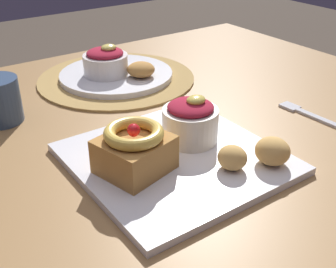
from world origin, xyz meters
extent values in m
cube|color=olive|center=(0.00, 0.00, 0.71)|extent=(1.20, 1.01, 0.04)
cylinder|color=olive|center=(0.51, 0.42, 0.34)|extent=(0.07, 0.07, 0.69)
cylinder|color=#AD894C|center=(0.06, 0.28, 0.73)|extent=(0.35, 0.35, 0.00)
cube|color=white|center=(-0.04, -0.08, 0.74)|extent=(0.29, 0.29, 0.01)
cube|color=#B77F3D|center=(-0.11, -0.08, 0.77)|extent=(0.11, 0.11, 0.05)
torus|color=#E5BC4C|center=(-0.11, -0.08, 0.80)|extent=(0.10, 0.10, 0.02)
sphere|color=red|center=(-0.11, -0.08, 0.81)|extent=(0.02, 0.02, 0.02)
cylinder|color=silver|center=(0.01, -0.05, 0.77)|extent=(0.09, 0.09, 0.05)
ellipsoid|color=#A31E33|center=(0.01, -0.05, 0.80)|extent=(0.07, 0.07, 0.02)
ellipsoid|color=#E5CC56|center=(0.02, -0.06, 0.81)|extent=(0.03, 0.03, 0.01)
ellipsoid|color=tan|center=(0.01, -0.15, 0.76)|extent=(0.04, 0.04, 0.04)
ellipsoid|color=tan|center=(0.07, -0.18, 0.76)|extent=(0.05, 0.05, 0.04)
cylinder|color=white|center=(0.06, 0.28, 0.74)|extent=(0.25, 0.25, 0.01)
cylinder|color=white|center=(0.04, 0.28, 0.77)|extent=(0.10, 0.10, 0.04)
ellipsoid|color=#A31E33|center=(0.04, 0.28, 0.80)|extent=(0.08, 0.08, 0.02)
ellipsoid|color=#EAD666|center=(0.04, 0.27, 0.81)|extent=(0.03, 0.03, 0.01)
ellipsoid|color=#B77F3D|center=(0.09, 0.22, 0.76)|extent=(0.06, 0.06, 0.03)
cube|color=silver|center=(0.26, -0.11, 0.73)|extent=(0.02, 0.09, 0.00)
cube|color=silver|center=(0.26, -0.05, 0.73)|extent=(0.03, 0.04, 0.00)
camera|label=1|loc=(-0.37, -0.53, 1.08)|focal=46.05mm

